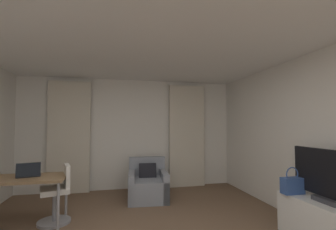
{
  "coord_description": "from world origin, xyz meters",
  "views": [
    {
      "loc": [
        -0.35,
        -2.65,
        1.5
      ],
      "look_at": [
        0.52,
        1.25,
        1.68
      ],
      "focal_mm": 24.82,
      "sensor_mm": 36.0,
      "label": 1
    }
  ],
  "objects_px": {
    "armchair": "(148,185)",
    "tv_flatscreen": "(329,178)",
    "laptop": "(29,174)",
    "tv_console": "(332,227)",
    "desk": "(20,182)",
    "desk_chair": "(57,197)",
    "handbag_primary": "(292,185)"
  },
  "relations": [
    {
      "from": "laptop",
      "to": "handbag_primary",
      "type": "distance_m",
      "value": 3.86
    },
    {
      "from": "desk_chair",
      "to": "tv_console",
      "type": "distance_m",
      "value": 3.79
    },
    {
      "from": "desk_chair",
      "to": "tv_console",
      "type": "bearing_deg",
      "value": -24.83
    },
    {
      "from": "desk",
      "to": "laptop",
      "type": "bearing_deg",
      "value": 12.37
    },
    {
      "from": "desk_chair",
      "to": "handbag_primary",
      "type": "xyz_separation_m",
      "value": [
        3.29,
        -1.13,
        0.28
      ]
    },
    {
      "from": "armchair",
      "to": "tv_flatscreen",
      "type": "height_order",
      "value": "tv_flatscreen"
    },
    {
      "from": "tv_console",
      "to": "handbag_primary",
      "type": "xyz_separation_m",
      "value": [
        -0.15,
        0.46,
        0.4
      ]
    },
    {
      "from": "desk_chair",
      "to": "tv_console",
      "type": "height_order",
      "value": "desk_chair"
    },
    {
      "from": "tv_console",
      "to": "laptop",
      "type": "bearing_deg",
      "value": 157.78
    },
    {
      "from": "laptop",
      "to": "tv_console",
      "type": "xyz_separation_m",
      "value": [
        3.84,
        -1.57,
        -0.49
      ]
    },
    {
      "from": "desk",
      "to": "desk_chair",
      "type": "relative_size",
      "value": 1.47
    },
    {
      "from": "laptop",
      "to": "tv_flatscreen",
      "type": "xyz_separation_m",
      "value": [
        3.84,
        -1.55,
        0.09
      ]
    },
    {
      "from": "laptop",
      "to": "handbag_primary",
      "type": "bearing_deg",
      "value": -16.73
    },
    {
      "from": "laptop",
      "to": "tv_console",
      "type": "relative_size",
      "value": 0.29
    },
    {
      "from": "desk",
      "to": "armchair",
      "type": "bearing_deg",
      "value": 23.72
    },
    {
      "from": "desk",
      "to": "handbag_primary",
      "type": "distance_m",
      "value": 3.95
    },
    {
      "from": "handbag_primary",
      "to": "desk",
      "type": "bearing_deg",
      "value": 164.03
    },
    {
      "from": "laptop",
      "to": "tv_console",
      "type": "distance_m",
      "value": 4.18
    },
    {
      "from": "tv_flatscreen",
      "to": "handbag_primary",
      "type": "xyz_separation_m",
      "value": [
        -0.15,
        0.44,
        -0.19
      ]
    },
    {
      "from": "desk_chair",
      "to": "laptop",
      "type": "xyz_separation_m",
      "value": [
        -0.41,
        -0.02,
        0.38
      ]
    },
    {
      "from": "tv_console",
      "to": "tv_flatscreen",
      "type": "xyz_separation_m",
      "value": [
        0.0,
        0.02,
        0.59
      ]
    },
    {
      "from": "tv_flatscreen",
      "to": "handbag_primary",
      "type": "height_order",
      "value": "tv_flatscreen"
    },
    {
      "from": "armchair",
      "to": "tv_console",
      "type": "relative_size",
      "value": 0.73
    },
    {
      "from": "desk",
      "to": "handbag_primary",
      "type": "bearing_deg",
      "value": -15.97
    },
    {
      "from": "desk_chair",
      "to": "laptop",
      "type": "height_order",
      "value": "laptop"
    },
    {
      "from": "armchair",
      "to": "tv_flatscreen",
      "type": "xyz_separation_m",
      "value": [
        1.91,
        -2.42,
        0.59
      ]
    },
    {
      "from": "tv_console",
      "to": "tv_flatscreen",
      "type": "bearing_deg",
      "value": 90.0
    },
    {
      "from": "desk",
      "to": "tv_console",
      "type": "bearing_deg",
      "value": -21.39
    },
    {
      "from": "tv_flatscreen",
      "to": "tv_console",
      "type": "bearing_deg",
      "value": -90.0
    },
    {
      "from": "desk",
      "to": "laptop",
      "type": "relative_size",
      "value": 3.5
    },
    {
      "from": "desk_chair",
      "to": "laptop",
      "type": "relative_size",
      "value": 2.39
    },
    {
      "from": "desk_chair",
      "to": "tv_console",
      "type": "xyz_separation_m",
      "value": [
        3.44,
        -1.59,
        -0.12
      ]
    }
  ]
}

